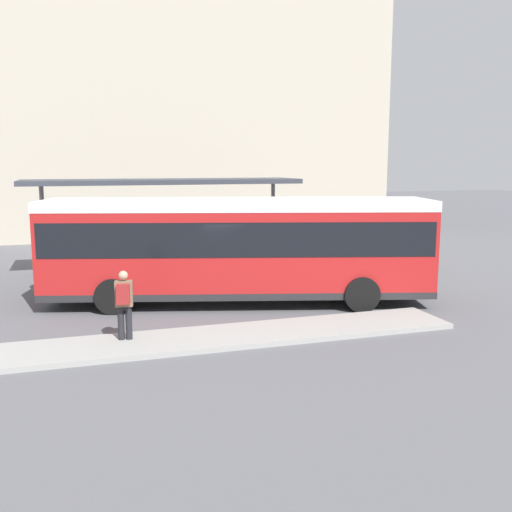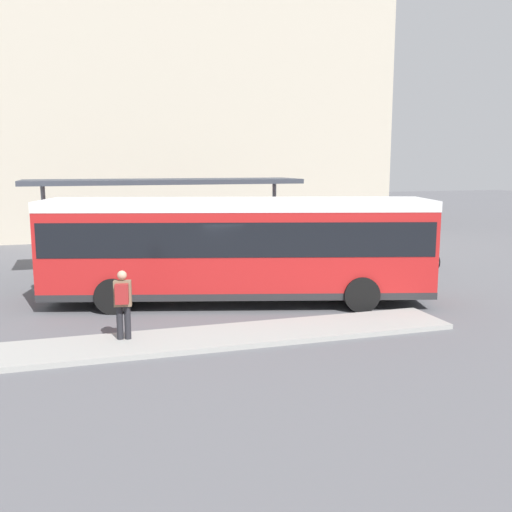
{
  "view_description": "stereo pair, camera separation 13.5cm",
  "coord_description": "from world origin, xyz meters",
  "px_view_note": "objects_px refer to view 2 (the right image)",
  "views": [
    {
      "loc": [
        -4.54,
        -16.06,
        4.13
      ],
      "look_at": [
        0.56,
        0.0,
        1.4
      ],
      "focal_mm": 40.0,
      "sensor_mm": 36.0,
      "label": 1
    },
    {
      "loc": [
        -4.41,
        -16.1,
        4.13
      ],
      "look_at": [
        0.56,
        0.0,
        1.4
      ],
      "focal_mm": 40.0,
      "sensor_mm": 36.0,
      "label": 2
    }
  ],
  "objects_px": {
    "pedestrian_waiting": "(123,300)",
    "bicycle_orange": "(410,256)",
    "potted_planter_near_shelter": "(49,268)",
    "bicycle_blue": "(399,254)",
    "bicycle_black": "(424,259)",
    "city_bus": "(238,243)"
  },
  "relations": [
    {
      "from": "city_bus",
      "to": "bicycle_black",
      "type": "bearing_deg",
      "value": 36.36
    },
    {
      "from": "pedestrian_waiting",
      "to": "potted_planter_near_shelter",
      "type": "relative_size",
      "value": 1.12
    },
    {
      "from": "pedestrian_waiting",
      "to": "bicycle_orange",
      "type": "relative_size",
      "value": 0.92
    },
    {
      "from": "pedestrian_waiting",
      "to": "bicycle_blue",
      "type": "bearing_deg",
      "value": -46.82
    },
    {
      "from": "bicycle_blue",
      "to": "city_bus",
      "type": "bearing_deg",
      "value": -65.22
    },
    {
      "from": "bicycle_black",
      "to": "bicycle_orange",
      "type": "height_order",
      "value": "bicycle_black"
    },
    {
      "from": "pedestrian_waiting",
      "to": "bicycle_blue",
      "type": "xyz_separation_m",
      "value": [
        12.09,
        8.12,
        -0.71
      ]
    },
    {
      "from": "city_bus",
      "to": "bicycle_black",
      "type": "xyz_separation_m",
      "value": [
        8.55,
        3.26,
        -1.43
      ]
    },
    {
      "from": "bicycle_black",
      "to": "potted_planter_near_shelter",
      "type": "relative_size",
      "value": 1.24
    },
    {
      "from": "city_bus",
      "to": "bicycle_orange",
      "type": "relative_size",
      "value": 6.57
    },
    {
      "from": "city_bus",
      "to": "pedestrian_waiting",
      "type": "distance_m",
      "value": 4.79
    },
    {
      "from": "bicycle_orange",
      "to": "potted_planter_near_shelter",
      "type": "bearing_deg",
      "value": 100.52
    },
    {
      "from": "city_bus",
      "to": "bicycle_orange",
      "type": "distance_m",
      "value": 9.55
    },
    {
      "from": "bicycle_orange",
      "to": "potted_planter_near_shelter",
      "type": "distance_m",
      "value": 14.01
    },
    {
      "from": "pedestrian_waiting",
      "to": "bicycle_blue",
      "type": "height_order",
      "value": "pedestrian_waiting"
    },
    {
      "from": "bicycle_orange",
      "to": "bicycle_black",
      "type": "bearing_deg",
      "value": -168.45
    },
    {
      "from": "bicycle_black",
      "to": "bicycle_orange",
      "type": "relative_size",
      "value": 1.03
    },
    {
      "from": "bicycle_orange",
      "to": "bicycle_blue",
      "type": "bearing_deg",
      "value": 6.69
    },
    {
      "from": "bicycle_blue",
      "to": "pedestrian_waiting",
      "type": "bearing_deg",
      "value": -61.99
    },
    {
      "from": "bicycle_black",
      "to": "bicycle_orange",
      "type": "distance_m",
      "value": 0.89
    },
    {
      "from": "bicycle_blue",
      "to": "bicycle_orange",
      "type": "bearing_deg",
      "value": -6.71
    },
    {
      "from": "bicycle_black",
      "to": "potted_planter_near_shelter",
      "type": "distance_m",
      "value": 14.05
    }
  ]
}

